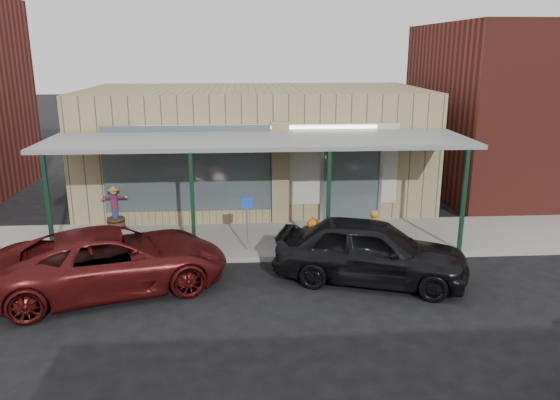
{
  "coord_description": "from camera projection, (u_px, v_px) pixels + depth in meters",
  "views": [
    {
      "loc": [
        -0.41,
        -11.74,
        5.56
      ],
      "look_at": [
        0.53,
        2.6,
        1.57
      ],
      "focal_mm": 35.0,
      "sensor_mm": 36.0,
      "label": 1
    }
  ],
  "objects": [
    {
      "name": "ground",
      "position": [
        265.0,
        294.0,
        12.8
      ],
      "size": [
        120.0,
        120.0,
        0.0
      ],
      "primitive_type": "plane",
      "color": "black",
      "rests_on": "ground"
    },
    {
      "name": "car_maroon",
      "position": [
        113.0,
        260.0,
        12.87
      ],
      "size": [
        5.86,
        4.02,
        1.49
      ],
      "primitive_type": "imported",
      "rotation": [
        0.0,
        0.0,
        1.89
      ],
      "color": "#501110",
      "rests_on": "ground"
    },
    {
      "name": "handicap_sign",
      "position": [
        247.0,
        216.0,
        14.93
      ],
      "size": [
        0.31,
        0.07,
        1.52
      ],
      "rotation": [
        0.0,
        0.0,
        0.15
      ],
      "color": "gray",
      "rests_on": "sidewalk"
    },
    {
      "name": "parked_sedan",
      "position": [
        371.0,
        250.0,
        13.35
      ],
      "size": [
        5.02,
        3.24,
        1.59
      ],
      "rotation": [
        0.0,
        0.0,
        1.25
      ],
      "color": "black",
      "rests_on": "ground"
    },
    {
      "name": "awning",
      "position": [
        259.0,
        142.0,
        15.42
      ],
      "size": [
        12.0,
        3.0,
        3.04
      ],
      "color": "slate",
      "rests_on": "ground"
    },
    {
      "name": "block_buildings_near",
      "position": [
        307.0,
        98.0,
        20.76
      ],
      "size": [
        61.0,
        8.0,
        8.0
      ],
      "color": "maroon",
      "rests_on": "ground"
    },
    {
      "name": "barrel_pumpkin",
      "position": [
        313.0,
        234.0,
        15.62
      ],
      "size": [
        0.7,
        0.7,
        0.8
      ],
      "rotation": [
        0.0,
        0.0,
        0.04
      ],
      "color": "#4E2B1F",
      "rests_on": "sidewalk"
    },
    {
      "name": "barrel_scarecrow",
      "position": [
        115.0,
        214.0,
        16.88
      ],
      "size": [
        0.83,
        0.62,
        1.37
      ],
      "rotation": [
        0.0,
        0.0,
        0.18
      ],
      "color": "#4E2B1F",
      "rests_on": "sidewalk"
    },
    {
      "name": "sidewalk",
      "position": [
        260.0,
        240.0,
        16.24
      ],
      "size": [
        40.0,
        3.2,
        0.15
      ],
      "primitive_type": "cube",
      "color": "gray",
      "rests_on": "ground"
    },
    {
      "name": "storefront",
      "position": [
        256.0,
        146.0,
        20.09
      ],
      "size": [
        12.0,
        6.25,
        4.2
      ],
      "color": "#907E58",
      "rests_on": "ground"
    }
  ]
}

